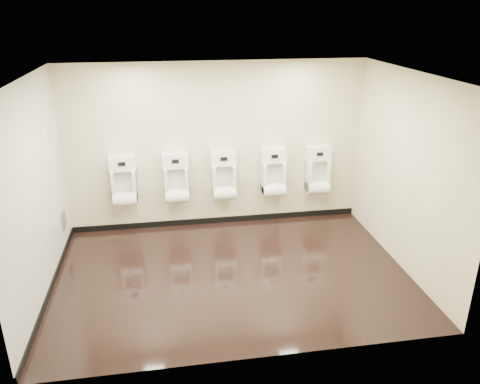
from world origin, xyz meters
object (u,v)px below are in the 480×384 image
object	(u,v)px
urinal_0	(124,184)
urinal_3	(273,176)
urinal_2	(224,179)
access_panel	(63,219)
urinal_4	(318,173)
urinal_1	(176,181)

from	to	relation	value
urinal_0	urinal_3	size ratio (longest dim) A/B	1.00
urinal_0	urinal_2	bearing A→B (deg)	0.00
urinal_0	access_panel	bearing A→B (deg)	-156.52
access_panel	urinal_2	size ratio (longest dim) A/B	0.31
urinal_4	urinal_0	bearing A→B (deg)	180.00
access_panel	urinal_4	world-z (taller)	urinal_4
urinal_1	urinal_2	xyz separation A→B (m)	(0.80, 0.00, 0.00)
urinal_0	urinal_3	world-z (taller)	same
access_panel	urinal_0	world-z (taller)	urinal_0
urinal_1	urinal_2	distance (m)	0.80
urinal_0	urinal_2	size ratio (longest dim) A/B	1.00
access_panel	urinal_1	distance (m)	1.86
urinal_1	urinal_0	bearing A→B (deg)	180.00
urinal_2	urinal_3	world-z (taller)	same
urinal_2	urinal_4	distance (m)	1.65
urinal_1	urinal_4	bearing A→B (deg)	0.00
urinal_3	urinal_4	bearing A→B (deg)	0.00
urinal_1	access_panel	bearing A→B (deg)	-167.20
urinal_0	urinal_3	bearing A→B (deg)	0.00
urinal_1	urinal_3	distance (m)	1.66
urinal_2	urinal_3	bearing A→B (deg)	0.00
access_panel	urinal_3	world-z (taller)	urinal_3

